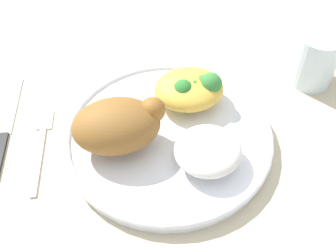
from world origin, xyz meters
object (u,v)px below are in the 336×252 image
object	(u,v)px
mac_cheese_with_broccoli	(191,88)
water_glass	(315,59)
roasted_chicken	(118,125)
rice_pile	(208,151)
plate	(168,136)
fork	(41,144)
knife	(4,134)

from	to	relation	value
mac_cheese_with_broccoli	water_glass	distance (m)	0.19
roasted_chicken	rice_pile	xyz separation A→B (m)	(0.10, -0.04, -0.02)
plate	mac_cheese_with_broccoli	distance (m)	0.07
rice_pile	water_glass	bearing A→B (deg)	35.86
plate	fork	xyz separation A→B (m)	(-0.17, 0.02, -0.01)
plate	knife	xyz separation A→B (m)	(-0.22, 0.05, -0.01)
rice_pile	knife	distance (m)	0.28
plate	fork	size ratio (longest dim) A/B	1.91
knife	mac_cheese_with_broccoli	bearing A→B (deg)	1.56
mac_cheese_with_broccoli	fork	xyz separation A→B (m)	(-0.21, -0.03, -0.04)
rice_pile	fork	bearing A→B (deg)	161.04
rice_pile	roasted_chicken	bearing A→B (deg)	156.45
water_glass	mac_cheese_with_broccoli	bearing A→B (deg)	-169.88
roasted_chicken	mac_cheese_with_broccoli	world-z (taller)	roasted_chicken
plate	water_glass	bearing A→B (deg)	20.50
plate	mac_cheese_with_broccoli	bearing A→B (deg)	52.74
rice_pile	water_glass	xyz separation A→B (m)	(0.19, 0.14, 0.00)
plate	rice_pile	xyz separation A→B (m)	(0.04, -0.05, 0.03)
plate	water_glass	size ratio (longest dim) A/B	3.38
rice_pile	knife	size ratio (longest dim) A/B	0.43
roasted_chicken	plate	bearing A→B (deg)	6.64
knife	plate	bearing A→B (deg)	-11.80
roasted_chicken	rice_pile	world-z (taller)	roasted_chicken
mac_cheese_with_broccoli	knife	xyz separation A→B (m)	(-0.26, -0.01, -0.04)
fork	water_glass	size ratio (longest dim) A/B	1.76
mac_cheese_with_broccoli	roasted_chicken	bearing A→B (deg)	-149.73
plate	rice_pile	distance (m)	0.07
mac_cheese_with_broccoli	fork	bearing A→B (deg)	-170.94
rice_pile	knife	world-z (taller)	rice_pile
roasted_chicken	mac_cheese_with_broccoli	bearing A→B (deg)	30.27
fork	plate	bearing A→B (deg)	-6.61
plate	rice_pile	bearing A→B (deg)	-52.33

